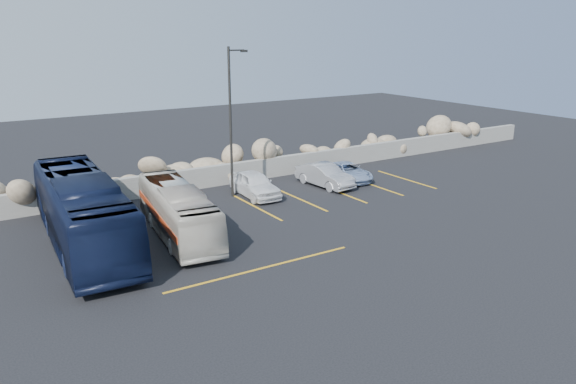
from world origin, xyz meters
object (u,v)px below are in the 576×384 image
lamppost (231,118)px  car_d (347,172)px  vintage_bus (178,211)px  car_a (255,184)px  car_b (325,175)px  tour_coach (83,212)px

lamppost → car_d: 8.34m
vintage_bus → lamppost: bearing=47.9°
car_a → car_d: size_ratio=1.06×
lamppost → vintage_bus: (-4.85, -4.13, -3.17)m
vintage_bus → car_b: 10.75m
tour_coach → car_a: bearing=18.9°
tour_coach → car_a: (9.68, 2.68, -0.85)m
tour_coach → car_d: 16.34m
tour_coach → car_d: size_ratio=2.90×
vintage_bus → tour_coach: tour_coach is taller
car_a → car_d: car_a is taller
tour_coach → car_b: bearing=12.5°
lamppost → car_a: lamppost is taller
lamppost → car_a: bearing=-32.4°
car_a → car_b: car_a is taller
vintage_bus → tour_coach: 3.94m
car_d → tour_coach: bearing=-166.0°
car_d → car_a: bearing=-175.6°
car_a → car_b: 4.47m
vintage_bus → car_d: vintage_bus is taller
tour_coach → car_a: tour_coach is taller
car_b → vintage_bus: bearing=-168.6°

